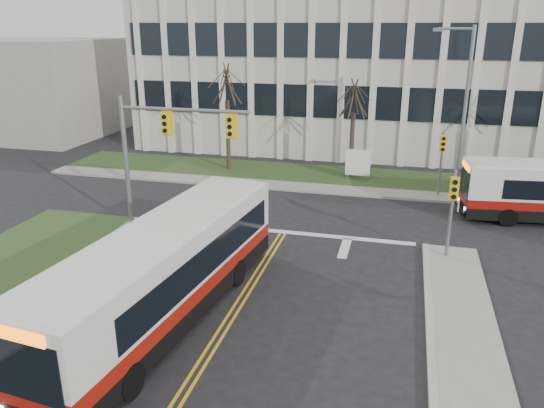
{
  "coord_description": "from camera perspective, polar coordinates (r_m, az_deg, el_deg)",
  "views": [
    {
      "loc": [
        5.13,
        -14.28,
        9.28
      ],
      "look_at": [
        -0.09,
        6.33,
        2.0
      ],
      "focal_mm": 35.0,
      "sensor_mm": 36.0,
      "label": 1
    }
  ],
  "objects": [
    {
      "name": "office_building",
      "position": [
        44.4,
        14.46,
        14.09
      ],
      "size": [
        40.0,
        16.0,
        12.0
      ],
      "primitive_type": "cube",
      "color": "beige",
      "rests_on": "ground"
    },
    {
      "name": "building_lawn",
      "position": [
        33.57,
        13.45,
        2.42
      ],
      "size": [
        44.0,
        5.0,
        0.12
      ],
      "primitive_type": "cube",
      "color": "#30461E",
      "rests_on": "ground"
    },
    {
      "name": "ground",
      "position": [
        17.78,
        -4.84,
        -12.63
      ],
      "size": [
        120.0,
        120.0,
        0.0
      ],
      "primitive_type": "plane",
      "color": "black",
      "rests_on": "ground"
    },
    {
      "name": "signal_pole_near",
      "position": [
        22.33,
        18.84,
        0.19
      ],
      "size": [
        0.34,
        0.39,
        3.8
      ],
      "color": "slate",
      "rests_on": "ground"
    },
    {
      "name": "sidewalk_cross",
      "position": [
        30.88,
        13.32,
        1.02
      ],
      "size": [
        44.0,
        1.6,
        0.14
      ],
      "primitive_type": "cube",
      "color": "#9E9B93",
      "rests_on": "ground"
    },
    {
      "name": "mast_arm_signal",
      "position": [
        24.5,
        -12.21,
        6.65
      ],
      "size": [
        6.11,
        0.38,
        6.2
      ],
      "color": "slate",
      "rests_on": "ground"
    },
    {
      "name": "building_annex",
      "position": [
        51.18,
        -23.85,
        11.41
      ],
      "size": [
        12.0,
        12.0,
        8.0
      ],
      "primitive_type": "cube",
      "color": "#9E9B93",
      "rests_on": "ground"
    },
    {
      "name": "signal_pole_far",
      "position": [
        30.51,
        17.82,
        5.15
      ],
      "size": [
        0.34,
        0.39,
        3.8
      ],
      "color": "slate",
      "rests_on": "ground"
    },
    {
      "name": "streetlight",
      "position": [
        30.89,
        19.8,
        10.2
      ],
      "size": [
        2.15,
        0.25,
        9.2
      ],
      "color": "slate",
      "rests_on": "ground"
    },
    {
      "name": "tree_left",
      "position": [
        34.35,
        -4.89,
        12.54
      ],
      "size": [
        1.8,
        1.8,
        7.7
      ],
      "color": "#42352B",
      "rests_on": "ground"
    },
    {
      "name": "bus_main",
      "position": [
        17.58,
        -11.43,
        -7.47
      ],
      "size": [
        3.89,
        12.09,
        3.17
      ],
      "primitive_type": null,
      "rotation": [
        0.0,
        0.0,
        -0.11
      ],
      "color": "silver",
      "rests_on": "ground"
    },
    {
      "name": "tree_mid",
      "position": [
        32.92,
        8.8,
        11.01
      ],
      "size": [
        1.8,
        1.8,
        6.82
      ],
      "color": "#42352B",
      "rests_on": "ground"
    },
    {
      "name": "directory_sign",
      "position": [
        32.9,
        9.22,
        4.38
      ],
      "size": [
        1.5,
        0.12,
        2.0
      ],
      "color": "slate",
      "rests_on": "ground"
    }
  ]
}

